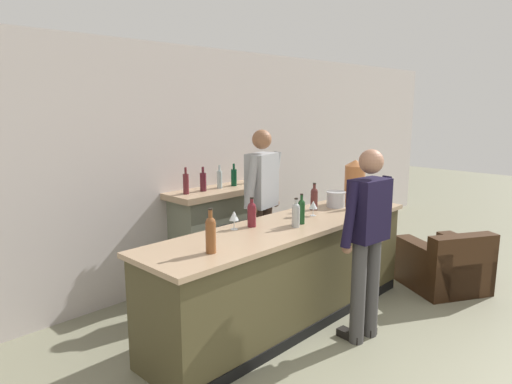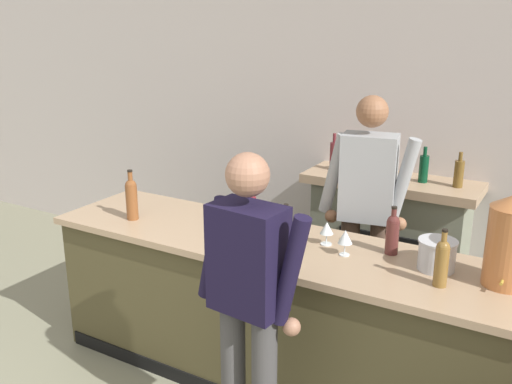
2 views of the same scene
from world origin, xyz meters
The scene contains 16 objects.
wall_back_panel centered at (0.00, 3.82, 1.38)m, with size 12.00×0.07×2.75m.
bar_counter centered at (0.23, 2.24, 0.49)m, with size 3.11×0.78×0.98m.
fireplace_stone centered at (0.53, 3.56, 0.57)m, with size 1.34×0.52×1.42m.
person_customer centered at (0.46, 1.52, 0.96)m, with size 0.66×0.33×1.73m.
person_bartender centered at (0.57, 2.88, 1.02)m, with size 0.65×0.36×1.84m.
copper_dispenser centered at (1.52, 2.32, 1.23)m, with size 0.24×0.27×0.49m.
ice_bucket_steel centered at (1.17, 2.33, 1.07)m, with size 0.21×0.21×0.17m.
wine_bottle_chardonnay_pale centered at (0.20, 2.11, 1.11)m, with size 0.07×0.07×0.27m.
wine_bottle_rose_blush centered at (-0.82, 2.11, 1.14)m, with size 0.08×0.08×0.35m.
wine_bottle_cabernet_heavy centered at (0.89, 2.42, 1.12)m, with size 0.08×0.08×0.29m.
wine_bottle_riesling_slim centered at (1.24, 2.14, 1.12)m, with size 0.07×0.07×0.31m.
wine_bottle_merlot_tall centered at (0.33, 2.15, 1.11)m, with size 0.07×0.07×0.29m.
wine_bottle_burgundy_dark centered at (-0.07, 2.42, 1.11)m, with size 0.08×0.08×0.28m.
wine_glass_mid_counter centered at (0.51, 2.36, 1.09)m, with size 0.08×0.08×0.15m.
wine_glass_back_row centered at (-0.25, 2.46, 1.11)m, with size 0.09×0.09×0.17m.
wine_glass_near_bucket centered at (0.66, 2.26, 1.10)m, with size 0.09×0.09×0.16m.
Camera 2 is at (1.77, -0.65, 2.32)m, focal length 40.00 mm.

